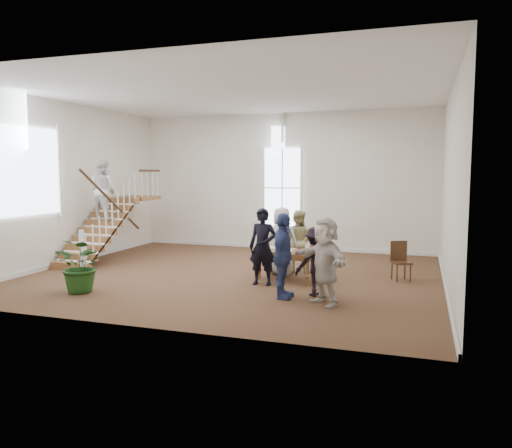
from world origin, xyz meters
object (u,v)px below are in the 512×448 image
(library_table, at_px, (290,254))
(woman_cluster_a, at_px, (283,256))
(police_officer, at_px, (263,247))
(floor_plant, at_px, (82,265))
(side_chair, at_px, (400,259))
(woman_cluster_c, at_px, (325,261))
(woman_cluster_b, at_px, (316,261))
(elderly_woman, at_px, (282,241))
(person_yellow, at_px, (298,241))

(library_table, bearing_deg, woman_cluster_a, -64.19)
(police_officer, distance_m, floor_plant, 3.96)
(woman_cluster_a, bearing_deg, side_chair, -41.81)
(woman_cluster_c, height_order, side_chair, woman_cluster_c)
(woman_cluster_a, bearing_deg, woman_cluster_b, -54.33)
(woman_cluster_a, distance_m, woman_cluster_b, 0.76)
(elderly_woman, bearing_deg, police_officer, 85.87)
(woman_cluster_b, xyz_separation_m, floor_plant, (-4.82, -1.33, -0.14))
(police_officer, relative_size, person_yellow, 1.10)
(police_officer, xyz_separation_m, elderly_woman, (0.10, 1.25, -0.03))
(library_table, relative_size, woman_cluster_a, 0.95)
(person_yellow, relative_size, floor_plant, 1.36)
(police_officer, distance_m, elderly_woman, 1.25)
(library_table, xyz_separation_m, police_officer, (-0.47, -0.65, 0.25))
(elderly_woman, xyz_separation_m, person_yellow, (0.30, 0.50, -0.05))
(library_table, distance_m, woman_cluster_b, 1.53)
(woman_cluster_c, bearing_deg, floor_plant, -127.83)
(woman_cluster_a, bearing_deg, woman_cluster_c, -103.73)
(elderly_woman, xyz_separation_m, woman_cluster_a, (0.66, -2.29, 0.02))
(police_officer, bearing_deg, library_table, 55.29)
(woman_cluster_b, relative_size, woman_cluster_c, 0.85)
(woman_cluster_c, bearing_deg, library_table, 166.81)
(woman_cluster_a, bearing_deg, elderly_woman, 14.89)
(woman_cluster_a, distance_m, floor_plant, 4.32)
(person_yellow, distance_m, floor_plant, 5.33)
(person_yellow, height_order, floor_plant, person_yellow)
(library_table, height_order, side_chair, side_chair)
(person_yellow, height_order, woman_cluster_a, woman_cluster_a)
(woman_cluster_a, height_order, floor_plant, woman_cluster_a)
(woman_cluster_a, bearing_deg, person_yellow, 6.16)
(person_yellow, bearing_deg, police_officer, 83.97)
(library_table, distance_m, floor_plant, 4.69)
(woman_cluster_a, height_order, woman_cluster_c, woman_cluster_a)
(police_officer, height_order, woman_cluster_b, police_officer)
(person_yellow, relative_size, woman_cluster_c, 0.94)
(library_table, distance_m, woman_cluster_c, 2.25)
(woman_cluster_a, xyz_separation_m, woman_cluster_b, (0.60, 0.45, -0.15))
(woman_cluster_c, relative_size, side_chair, 1.83)
(police_officer, height_order, side_chair, police_officer)
(elderly_woman, bearing_deg, floor_plant, 42.15)
(library_table, xyz_separation_m, person_yellow, (-0.07, 1.10, 0.17))
(elderly_woman, height_order, side_chair, elderly_woman)
(woman_cluster_b, bearing_deg, woman_cluster_c, 73.89)
(elderly_woman, height_order, woman_cluster_b, elderly_woman)
(floor_plant, distance_m, side_chair, 7.29)
(floor_plant, bearing_deg, side_chair, 28.25)
(person_yellow, height_order, side_chair, person_yellow)
(woman_cluster_a, relative_size, woman_cluster_b, 1.21)
(library_table, height_order, woman_cluster_c, woman_cluster_c)
(police_officer, xyz_separation_m, woman_cluster_a, (0.76, -1.04, -0.00))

